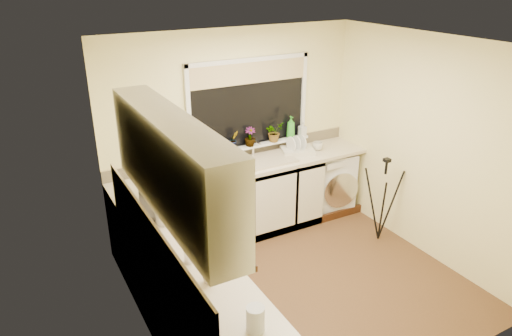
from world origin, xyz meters
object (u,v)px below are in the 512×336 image
object	(u,v)px
plant_b	(233,140)
plant_d	(274,132)
laptop	(210,166)
cup_left	(208,276)
steel_jar	(189,257)
kettle	(165,211)
dish_rack	(298,151)
glass_jug	(255,319)
plant_c	(250,137)
soap_bottle_green	(291,127)
soap_bottle_clear	(302,129)
tripod	(382,200)
plant_a	(212,144)
microwave	(160,194)
cup_back	(318,146)
washing_machine	(327,180)

from	to	relation	value
plant_b	plant_d	distance (m)	0.56
laptop	cup_left	bearing A→B (deg)	-116.36
laptop	steel_jar	xyz separation A→B (m)	(-0.88, -1.57, -0.02)
kettle	dish_rack	xyz separation A→B (m)	(2.04, 0.89, -0.09)
plant_b	glass_jug	bearing A→B (deg)	-113.73
plant_c	soap_bottle_green	world-z (taller)	soap_bottle_green
plant_c	steel_jar	bearing A→B (deg)	-130.47
glass_jug	soap_bottle_clear	world-z (taller)	soap_bottle_clear
laptop	tripod	distance (m)	2.06
steel_jar	plant_a	bearing A→B (deg)	60.44
microwave	cup_back	distance (m)	2.34
dish_rack	tripod	distance (m)	1.20
kettle	tripod	world-z (taller)	kettle
steel_jar	cup_back	xyz separation A→B (m)	(2.36, 1.55, 0.00)
plant_a	plant_d	distance (m)	0.83
soap_bottle_clear	washing_machine	bearing A→B (deg)	-29.98
kettle	plant_a	world-z (taller)	plant_a
laptop	glass_jug	size ratio (longest dim) A/B	1.99
plant_a	soap_bottle_green	size ratio (longest dim) A/B	0.76
kettle	plant_a	size ratio (longest dim) A/B	1.09
laptop	dish_rack	size ratio (longest dim) A/B	0.88
dish_rack	microwave	world-z (taller)	microwave
dish_rack	glass_jug	size ratio (longest dim) A/B	2.26
microwave	plant_c	bearing A→B (deg)	-47.00
plant_b	plant_c	world-z (taller)	plant_c
laptop	washing_machine	bearing A→B (deg)	-1.85
laptop	plant_c	distance (m)	0.66
glass_jug	plant_a	bearing A→B (deg)	71.39
laptop	plant_a	world-z (taller)	plant_a
washing_machine	dish_rack	bearing A→B (deg)	-171.55
washing_machine	plant_b	bearing A→B (deg)	-178.15
microwave	soap_bottle_green	distance (m)	2.15
washing_machine	steel_jar	xyz separation A→B (m)	(-2.57, -1.58, 0.54)
plant_c	kettle	bearing A→B (deg)	-144.04
microwave	plant_a	xyz separation A→B (m)	(0.91, 0.78, 0.10)
tripod	plant_b	distance (m)	1.90
washing_machine	tripod	bearing A→B (deg)	-75.34
dish_rack	glass_jug	distance (m)	3.20
soap_bottle_clear	cup_left	world-z (taller)	soap_bottle_clear
microwave	cup_left	xyz separation A→B (m)	(-0.06, -1.28, -0.11)
dish_rack	soap_bottle_clear	world-z (taller)	soap_bottle_clear
soap_bottle_green	washing_machine	bearing A→B (deg)	-21.53
kettle	plant_b	distance (m)	1.63
plant_c	soap_bottle_clear	xyz separation A→B (m)	(0.77, 0.01, -0.02)
kettle	cup_left	bearing A→B (deg)	-90.71
tripod	plant_a	world-z (taller)	plant_a
steel_jar	plant_d	world-z (taller)	plant_d
dish_rack	cup_back	distance (m)	0.28
kettle	tripod	distance (m)	2.66
laptop	cup_back	distance (m)	1.48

